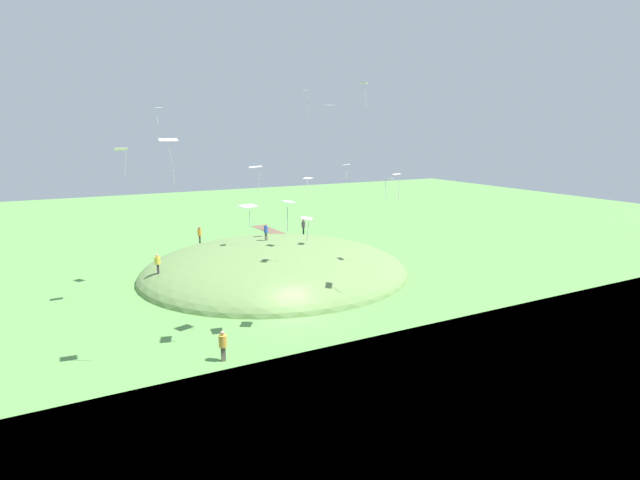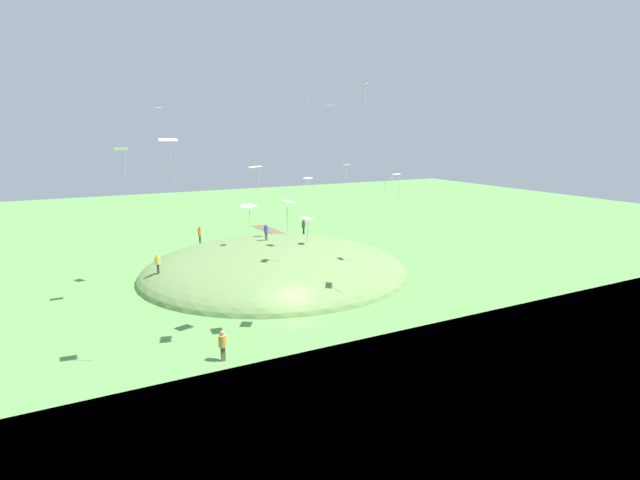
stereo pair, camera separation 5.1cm
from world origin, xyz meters
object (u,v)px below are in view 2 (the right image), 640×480
(kite_2, at_px, (168,143))
(kite_10, at_px, (255,168))
(person_walking_path, at_px, (223,342))
(kite_7, at_px, (389,181))
(kite_13, at_px, (397,176))
(person_on_hilltop, at_px, (200,233))
(person_with_child, at_px, (266,230))
(kite_9, at_px, (121,151))
(kite_4, at_px, (329,106))
(person_near_shore, at_px, (158,261))
(kite_1, at_px, (288,203))
(kite_12, at_px, (305,93))
(kite_11, at_px, (155,108))
(kite_6, at_px, (248,207))
(person_watching_kites, at_px, (304,225))
(kite_8, at_px, (308,180))
(kite_3, at_px, (364,85))
(kite_0, at_px, (307,219))
(kite_5, at_px, (347,165))

(kite_2, bearing_deg, kite_10, -81.77)
(person_walking_path, bearing_deg, kite_7, -148.68)
(kite_13, bearing_deg, person_on_hilltop, 22.87)
(person_with_child, height_order, kite_9, kite_9)
(person_on_hilltop, distance_m, kite_4, 17.92)
(person_near_shore, relative_size, kite_2, 0.71)
(kite_4, bearing_deg, kite_10, 139.03)
(kite_1, height_order, kite_12, kite_12)
(kite_1, relative_size, kite_11, 1.56)
(kite_2, bearing_deg, person_on_hilltop, -17.49)
(kite_6, distance_m, kite_12, 15.62)
(person_watching_kites, distance_m, kite_8, 11.84)
(kite_3, distance_m, kite_7, 8.00)
(kite_0, distance_m, kite_7, 11.37)
(person_on_hilltop, bearing_deg, kite_0, 175.29)
(kite_4, xyz_separation_m, kite_7, (-8.58, -0.77, -6.26))
(kite_11, relative_size, kite_13, 0.70)
(kite_8, distance_m, kite_10, 15.63)
(kite_3, bearing_deg, person_near_shore, 56.29)
(kite_8, height_order, kite_10, kite_10)
(kite_2, bearing_deg, kite_9, 3.24)
(person_near_shore, bearing_deg, person_with_child, -58.79)
(kite_7, distance_m, kite_11, 19.49)
(person_watching_kites, relative_size, kite_2, 0.72)
(person_near_shore, relative_size, kite_10, 1.15)
(person_watching_kites, xyz_separation_m, kite_13, (-19.78, 2.37, 6.90))
(kite_13, bearing_deg, kite_10, 99.60)
(kite_9, relative_size, kite_10, 1.38)
(kite_7, bearing_deg, kite_2, 111.09)
(person_on_hilltop, xyz_separation_m, kite_0, (-21.33, -1.39, 4.50))
(person_on_hilltop, xyz_separation_m, kite_5, (-11.38, -10.27, 7.05))
(kite_0, xyz_separation_m, kite_1, (-0.67, 1.57, 1.22))
(person_on_hilltop, xyz_separation_m, kite_12, (-10.14, -6.89, 13.16))
(person_on_hilltop, bearing_deg, kite_9, 134.55)
(person_walking_path, distance_m, person_near_shore, 15.50)
(kite_5, height_order, kite_12, kite_12)
(person_with_child, height_order, kite_6, kite_6)
(kite_7, height_order, kite_12, kite_12)
(kite_9, bearing_deg, kite_11, -41.49)
(person_with_child, height_order, kite_13, kite_13)
(kite_0, xyz_separation_m, kite_11, (14.25, 6.26, 7.26))
(person_walking_path, distance_m, kite_1, 9.03)
(kite_8, bearing_deg, kite_11, 74.26)
(person_walking_path, relative_size, kite_1, 0.96)
(person_with_child, bearing_deg, person_walking_path, -124.93)
(person_walking_path, relative_size, kite_8, 0.83)
(kite_1, xyz_separation_m, kite_6, (1.74, 1.95, -0.31))
(kite_8, distance_m, kite_9, 15.30)
(person_on_hilltop, height_order, kite_4, kite_4)
(kite_0, height_order, kite_6, kite_6)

